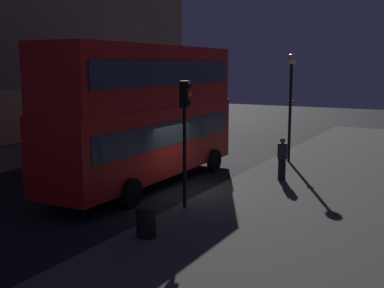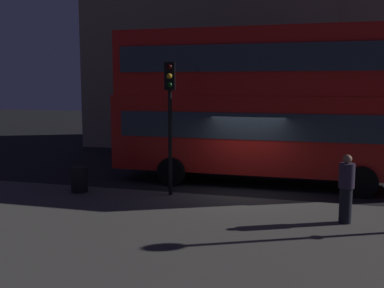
{
  "view_description": "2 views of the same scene",
  "coord_description": "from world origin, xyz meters",
  "px_view_note": "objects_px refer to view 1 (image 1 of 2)",
  "views": [
    {
      "loc": [
        -15.61,
        -8.83,
        4.74
      ],
      "look_at": [
        0.01,
        -0.34,
        1.85
      ],
      "focal_mm": 45.29,
      "sensor_mm": 36.0,
      "label": 1
    },
    {
      "loc": [
        2.47,
        -14.86,
        3.62
      ],
      "look_at": [
        -1.72,
        -0.31,
        1.63
      ],
      "focal_mm": 43.5,
      "sensor_mm": 36.0,
      "label": 2
    }
  ],
  "objects_px": {
    "double_decker_bus": "(146,109)",
    "street_lamp": "(291,83)",
    "pedestrian": "(282,159)",
    "litter_bin": "(146,222)",
    "traffic_light_near_kerb": "(185,117)",
    "traffic_light_far_side": "(196,94)"
  },
  "relations": [
    {
      "from": "pedestrian",
      "to": "traffic_light_far_side",
      "type": "bearing_deg",
      "value": -146.88
    },
    {
      "from": "traffic_light_far_side",
      "to": "street_lamp",
      "type": "bearing_deg",
      "value": 77.26
    },
    {
      "from": "double_decker_bus",
      "to": "street_lamp",
      "type": "height_order",
      "value": "double_decker_bus"
    },
    {
      "from": "traffic_light_near_kerb",
      "to": "traffic_light_far_side",
      "type": "xyz_separation_m",
      "value": [
        12.95,
        6.52,
        -0.09
      ]
    },
    {
      "from": "traffic_light_far_side",
      "to": "pedestrian",
      "type": "distance_m",
      "value": 11.4
    },
    {
      "from": "street_lamp",
      "to": "traffic_light_near_kerb",
      "type": "bearing_deg",
      "value": 175.94
    },
    {
      "from": "street_lamp",
      "to": "double_decker_bus",
      "type": "bearing_deg",
      "value": 151.72
    },
    {
      "from": "traffic_light_far_side",
      "to": "street_lamp",
      "type": "height_order",
      "value": "street_lamp"
    },
    {
      "from": "double_decker_bus",
      "to": "pedestrian",
      "type": "distance_m",
      "value": 5.83
    },
    {
      "from": "traffic_light_far_side",
      "to": "pedestrian",
      "type": "bearing_deg",
      "value": 61.49
    },
    {
      "from": "pedestrian",
      "to": "litter_bin",
      "type": "distance_m",
      "value": 8.24
    },
    {
      "from": "pedestrian",
      "to": "litter_bin",
      "type": "height_order",
      "value": "pedestrian"
    },
    {
      "from": "traffic_light_near_kerb",
      "to": "street_lamp",
      "type": "height_order",
      "value": "street_lamp"
    },
    {
      "from": "litter_bin",
      "to": "pedestrian",
      "type": "bearing_deg",
      "value": -8.03
    },
    {
      "from": "pedestrian",
      "to": "litter_bin",
      "type": "relative_size",
      "value": 2.1
    },
    {
      "from": "double_decker_bus",
      "to": "street_lamp",
      "type": "relative_size",
      "value": 2.03
    },
    {
      "from": "litter_bin",
      "to": "traffic_light_far_side",
      "type": "bearing_deg",
      "value": 23.64
    },
    {
      "from": "double_decker_bus",
      "to": "street_lamp",
      "type": "bearing_deg",
      "value": -28.23
    },
    {
      "from": "double_decker_bus",
      "to": "pedestrian",
      "type": "height_order",
      "value": "double_decker_bus"
    },
    {
      "from": "traffic_light_near_kerb",
      "to": "pedestrian",
      "type": "relative_size",
      "value": 2.37
    },
    {
      "from": "traffic_light_near_kerb",
      "to": "litter_bin",
      "type": "height_order",
      "value": "traffic_light_near_kerb"
    },
    {
      "from": "pedestrian",
      "to": "litter_bin",
      "type": "xyz_separation_m",
      "value": [
        -8.15,
        1.15,
        -0.47
      ]
    }
  ]
}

